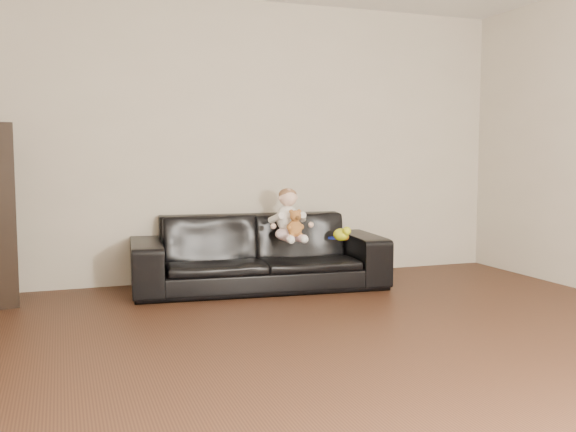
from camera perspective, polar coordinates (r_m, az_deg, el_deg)
name	(u,v)px	position (r m, az deg, el deg)	size (l,w,h in m)	color
floor	(399,364)	(3.75, 9.82, -12.81)	(5.50, 5.50, 0.00)	#412517
wall_back	(256,141)	(6.11, -2.84, 6.65)	(5.00, 5.00, 0.00)	beige
sofa	(259,252)	(5.65, -2.62, -3.22)	(2.19, 0.86, 0.64)	black
baby	(288,218)	(5.57, 0.04, -0.18)	(0.31, 0.38, 0.46)	#FBD4DD
teddy_bear	(295,224)	(5.45, 0.64, -0.69)	(0.15, 0.15, 0.23)	#A96830
toy_green	(341,235)	(5.63, 4.73, -1.66)	(0.13, 0.16, 0.11)	yellow
toy_rattle	(345,237)	(5.66, 5.12, -1.87)	(0.06, 0.06, 0.06)	orange
toy_blue_disc	(334,238)	(5.78, 4.10, -1.96)	(0.11, 0.11, 0.01)	#182AC7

